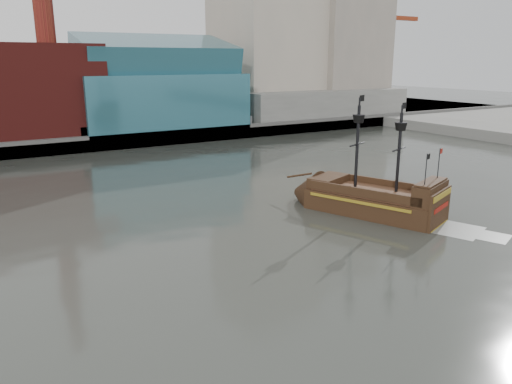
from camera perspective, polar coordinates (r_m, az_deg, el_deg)
ground at (r=33.81m, az=16.73°, el=-11.21°), size 400.00×400.00×0.00m
promenade_far at (r=115.06m, az=-19.46°, el=7.30°), size 220.00×60.00×2.00m
seawall at (r=86.60m, az=-15.31°, el=5.59°), size 220.00×1.00×2.60m
skyline at (r=108.71m, az=-16.87°, el=19.59°), size 149.00×45.00×62.00m
crane_a at (r=144.11m, az=14.43°, el=16.27°), size 22.50×4.00×32.25m
crane_b at (r=157.90m, az=14.23°, el=14.84°), size 19.10×4.00×26.25m
pirate_ship at (r=49.62m, az=13.51°, el=-1.22°), size 10.35×16.88×12.15m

